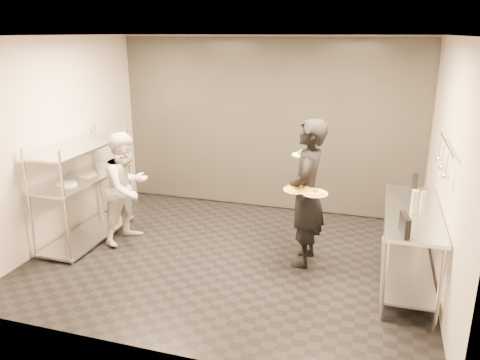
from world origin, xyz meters
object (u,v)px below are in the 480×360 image
(chef, at_px, (127,188))
(salad_plate, at_px, (303,153))
(prep_counter, at_px, (410,234))
(pos_monitor, at_px, (405,225))
(pizza_plate_near, at_px, (297,189))
(bottle_dark, at_px, (415,183))
(pizza_plate_far, at_px, (315,193))
(bottle_green, at_px, (414,202))
(pass_rack, at_px, (84,187))
(bottle_clear, at_px, (423,200))
(waiter, at_px, (307,194))

(chef, height_order, salad_plate, chef)
(prep_counter, bearing_deg, pos_monitor, -99.46)
(pizza_plate_near, bearing_deg, bottle_dark, 27.67)
(pizza_plate_far, bearing_deg, bottle_green, -2.47)
(prep_counter, xyz_separation_m, pizza_plate_near, (-1.32, -0.03, 0.43))
(pizza_plate_far, xyz_separation_m, bottle_dark, (1.15, 0.74, 0.00))
(pass_rack, distance_m, prep_counter, 4.33)
(pizza_plate_near, bearing_deg, prep_counter, 1.43)
(bottle_green, relative_size, bottle_dark, 1.16)
(salad_plate, distance_m, bottle_dark, 1.44)
(pizza_plate_near, relative_size, bottle_clear, 1.64)
(prep_counter, bearing_deg, waiter, 172.17)
(pos_monitor, bearing_deg, waiter, 131.09)
(pass_rack, relative_size, prep_counter, 0.89)
(bottle_dark, bearing_deg, bottle_clear, -84.51)
(prep_counter, bearing_deg, pizza_plate_far, -176.86)
(bottle_dark, bearing_deg, pizza_plate_near, -152.33)
(waiter, distance_m, chef, 2.50)
(pos_monitor, bearing_deg, pass_rack, 159.94)
(prep_counter, distance_m, waiter, 1.29)
(prep_counter, height_order, pos_monitor, pos_monitor)
(pizza_plate_far, height_order, salad_plate, salad_plate)
(pos_monitor, distance_m, bottle_green, 0.62)
(salad_plate, bearing_deg, pos_monitor, -44.70)
(pizza_plate_far, height_order, bottle_dark, bottle_dark)
(pass_rack, height_order, bottle_dark, pass_rack)
(chef, relative_size, pos_monitor, 5.61)
(chef, xyz_separation_m, pizza_plate_far, (2.62, -0.19, 0.26))
(pos_monitor, bearing_deg, pizza_plate_near, 139.87)
(pos_monitor, xyz_separation_m, bottle_clear, (0.22, 0.81, -0.00))
(salad_plate, bearing_deg, waiter, -70.82)
(bottle_clear, bearing_deg, bottle_green, -117.16)
(pizza_plate_near, bearing_deg, pos_monitor, -29.75)
(pass_rack, xyz_separation_m, pizza_plate_far, (3.22, -0.06, 0.27))
(bottle_green, xyz_separation_m, bottle_dark, (0.05, 0.79, -0.02))
(waiter, height_order, bottle_green, waiter)
(pizza_plate_far, distance_m, bottle_green, 1.10)
(waiter, bearing_deg, pos_monitor, 52.47)
(pass_rack, relative_size, waiter, 0.86)
(pass_rack, height_order, prep_counter, pass_rack)
(chef, xyz_separation_m, pizza_plate_near, (2.41, -0.16, 0.27))
(bottle_clear, bearing_deg, salad_plate, 164.23)
(salad_plate, relative_size, bottle_dark, 1.24)
(pizza_plate_far, bearing_deg, bottle_clear, 7.19)
(pizza_plate_far, bearing_deg, chef, 175.85)
(pizza_plate_near, height_order, bottle_clear, bottle_clear)
(prep_counter, xyz_separation_m, bottle_dark, (0.04, 0.68, 0.41))
(waiter, height_order, pizza_plate_far, waiter)
(pizza_plate_far, relative_size, salad_plate, 1.06)
(waiter, distance_m, bottle_clear, 1.34)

